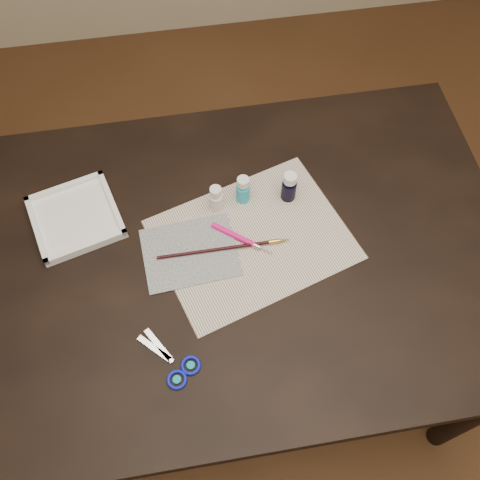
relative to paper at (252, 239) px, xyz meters
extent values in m
cube|color=#422614|center=(-0.03, -0.02, -0.76)|extent=(3.50, 3.50, 0.02)
cube|color=black|center=(-0.03, -0.02, -0.38)|extent=(1.30, 0.90, 0.75)
cube|color=silver|center=(0.00, 0.00, 0.00)|extent=(0.52, 0.45, 0.00)
cube|color=black|center=(-0.15, -0.01, 0.00)|extent=(0.23, 0.19, 0.00)
cylinder|color=white|center=(-0.07, 0.10, 0.04)|extent=(0.04, 0.04, 0.08)
cylinder|color=#22A8C9|center=(0.00, 0.12, 0.04)|extent=(0.04, 0.04, 0.08)
cylinder|color=black|center=(0.11, 0.11, 0.04)|extent=(0.04, 0.04, 0.09)
cube|color=white|center=(-0.41, 0.12, 0.01)|extent=(0.24, 0.24, 0.02)
camera|label=1|loc=(-0.13, -0.62, 1.10)|focal=40.00mm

